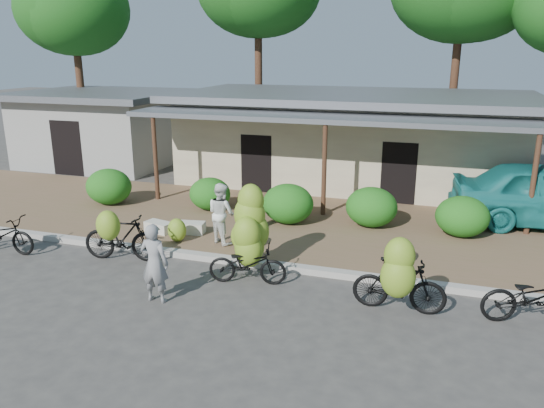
# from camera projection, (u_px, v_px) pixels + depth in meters

# --- Properties ---
(ground) EXTENTS (100.00, 100.00, 0.00)m
(ground) POSITION_uv_depth(u_px,v_px,m) (255.00, 309.00, 10.41)
(ground) COLOR #3D3B39
(ground) RESTS_ON ground
(sidewalk) EXTENTS (60.00, 6.00, 0.12)m
(sidewalk) POSITION_uv_depth(u_px,v_px,m) (314.00, 227.00, 14.96)
(sidewalk) COLOR brown
(sidewalk) RESTS_ON ground
(curb) EXTENTS (60.00, 0.25, 0.15)m
(curb) POSITION_uv_depth(u_px,v_px,m) (284.00, 267.00, 12.21)
(curb) COLOR #A8A399
(curb) RESTS_ON ground
(shop_main) EXTENTS (13.00, 8.50, 3.35)m
(shop_main) POSITION_uv_depth(u_px,v_px,m) (352.00, 137.00, 19.90)
(shop_main) COLOR beige
(shop_main) RESTS_ON ground
(shop_grey) EXTENTS (7.00, 6.00, 3.15)m
(shop_grey) POSITION_uv_depth(u_px,v_px,m) (103.00, 127.00, 23.24)
(shop_grey) COLOR gray
(shop_grey) RESTS_ON ground
(tree_back_left) EXTENTS (5.26, 5.15, 8.70)m
(tree_back_left) POSITION_uv_depth(u_px,v_px,m) (71.00, 8.00, 24.53)
(tree_back_left) COLOR #503220
(tree_back_left) RESTS_ON ground
(hedge_0) EXTENTS (1.46, 1.32, 1.14)m
(hedge_0) POSITION_uv_depth(u_px,v_px,m) (109.00, 187.00, 16.88)
(hedge_0) COLOR #145815
(hedge_0) RESTS_ON sidewalk
(hedge_1) EXTENTS (1.28, 1.16, 1.00)m
(hedge_1) POSITION_uv_depth(u_px,v_px,m) (210.00, 194.00, 16.31)
(hedge_1) COLOR #145815
(hedge_1) RESTS_ON sidewalk
(hedge_2) EXTENTS (1.45, 1.31, 1.13)m
(hedge_2) POSITION_uv_depth(u_px,v_px,m) (288.00, 204.00, 15.03)
(hedge_2) COLOR #145815
(hedge_2) RESTS_ON sidewalk
(hedge_3) EXTENTS (1.43, 1.29, 1.12)m
(hedge_3) POSITION_uv_depth(u_px,v_px,m) (371.00, 207.00, 14.74)
(hedge_3) COLOR #145815
(hedge_3) RESTS_ON sidewalk
(hedge_4) EXTENTS (1.39, 1.25, 1.08)m
(hedge_4) POSITION_uv_depth(u_px,v_px,m) (462.00, 216.00, 13.96)
(hedge_4) COLOR #145815
(hedge_4) RESTS_ON sidewalk
(bike_left) EXTENTS (1.98, 1.30, 1.45)m
(bike_left) POSITION_uv_depth(u_px,v_px,m) (120.00, 236.00, 12.55)
(bike_left) COLOR black
(bike_left) RESTS_ON ground
(bike_center) EXTENTS (1.77, 1.30, 2.09)m
(bike_center) POSITION_uv_depth(u_px,v_px,m) (249.00, 241.00, 11.61)
(bike_center) COLOR black
(bike_center) RESTS_ON ground
(bike_right) EXTENTS (1.79, 1.17, 1.72)m
(bike_right) POSITION_uv_depth(u_px,v_px,m) (399.00, 280.00, 9.95)
(bike_right) COLOR black
(bike_right) RESTS_ON ground
(bike_far_right) EXTENTS (2.06, 1.15, 1.02)m
(bike_far_right) POSITION_uv_depth(u_px,v_px,m) (535.00, 297.00, 9.76)
(bike_far_right) COLOR black
(bike_far_right) RESTS_ON ground
(loose_banana_a) EXTENTS (0.49, 0.42, 0.62)m
(loose_banana_a) POSITION_uv_depth(u_px,v_px,m) (177.00, 230.00, 13.62)
(loose_banana_a) COLOR #95B12C
(loose_banana_a) RESTS_ON sidewalk
(loose_banana_b) EXTENTS (0.55, 0.47, 0.69)m
(loose_banana_b) POSITION_uv_depth(u_px,v_px,m) (242.00, 236.00, 13.04)
(loose_banana_b) COLOR #95B12C
(loose_banana_b) RESTS_ON sidewalk
(loose_banana_c) EXTENTS (0.51, 0.43, 0.64)m
(loose_banana_c) POSITION_uv_depth(u_px,v_px,m) (397.00, 252.00, 12.14)
(loose_banana_c) COLOR #95B12C
(loose_banana_c) RESTS_ON sidewalk
(sack_near) EXTENTS (0.90, 0.53, 0.30)m
(sack_near) POSITION_uv_depth(u_px,v_px,m) (189.00, 228.00, 14.30)
(sack_near) COLOR beige
(sack_near) RESTS_ON sidewalk
(sack_far) EXTENTS (0.82, 0.55, 0.28)m
(sack_far) POSITION_uv_depth(u_px,v_px,m) (159.00, 227.00, 14.39)
(sack_far) COLOR beige
(sack_far) RESTS_ON sidewalk
(vendor) EXTENTS (0.60, 0.40, 1.65)m
(vendor) POSITION_uv_depth(u_px,v_px,m) (154.00, 263.00, 10.51)
(vendor) COLOR gray
(vendor) RESTS_ON ground
(bystander) EXTENTS (0.96, 0.89, 1.57)m
(bystander) POSITION_uv_depth(u_px,v_px,m) (221.00, 213.00, 13.43)
(bystander) COLOR white
(bystander) RESTS_ON sidewalk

